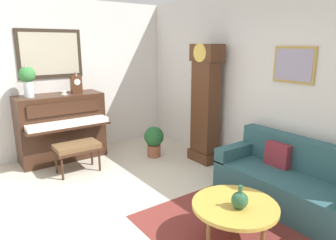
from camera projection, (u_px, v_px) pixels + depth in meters
The scene contains 14 objects.
ground_plane at pixel (115, 217), 3.78m from camera, with size 6.40×6.00×0.10m, color beige.
wall_left at pixel (47, 79), 5.48m from camera, with size 0.13×4.90×2.80m.
wall_back at pixel (252, 85), 4.78m from camera, with size 5.30×0.13×2.80m.
area_rug at pixel (234, 237), 3.30m from camera, with size 2.10×1.50×0.01m, color maroon.
piano at pixel (62, 127), 5.44m from camera, with size 0.87×1.44×1.17m.
piano_bench at pixel (77, 148), 4.89m from camera, with size 0.42×0.70×0.48m.
grandfather_clock at pixel (205, 107), 5.25m from camera, with size 0.52×0.34×2.03m.
couch at pixel (292, 183), 3.89m from camera, with size 1.90×0.80×0.84m.
coffee_table at pixel (235, 207), 3.14m from camera, with size 0.88×0.88×0.43m.
mantel_clock at pixel (76, 83), 5.43m from camera, with size 0.13×0.18×0.38m.
flower_vase at pixel (27, 78), 4.95m from camera, with size 0.26×0.26×0.58m.
teacup at pixel (64, 93), 5.28m from camera, with size 0.12×0.12×0.06m.
green_jug at pixel (240, 200), 3.04m from camera, with size 0.17×0.17×0.24m.
potted_plant at pixel (154, 140), 5.60m from camera, with size 0.36×0.36×0.56m.
Camera 1 is at (3.13, -1.44, 2.03)m, focal length 32.85 mm.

